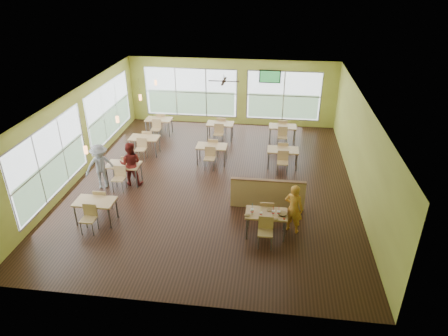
# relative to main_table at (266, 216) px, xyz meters

# --- Properties ---
(room) EXTENTS (12.00, 12.04, 3.20)m
(room) POSITION_rel_main_table_xyz_m (-2.00, 3.00, 0.97)
(room) COLOR black
(room) RESTS_ON ground
(window_bays) EXTENTS (9.24, 10.24, 2.38)m
(window_bays) POSITION_rel_main_table_xyz_m (-4.65, 6.08, 0.85)
(window_bays) COLOR white
(window_bays) RESTS_ON room
(main_table) EXTENTS (1.22, 1.52, 0.87)m
(main_table) POSITION_rel_main_table_xyz_m (0.00, 0.00, 0.00)
(main_table) COLOR tan
(main_table) RESTS_ON floor
(half_wall_divider) EXTENTS (2.40, 0.14, 1.04)m
(half_wall_divider) POSITION_rel_main_table_xyz_m (0.00, 1.45, -0.11)
(half_wall_divider) COLOR tan
(half_wall_divider) RESTS_ON floor
(dining_tables) EXTENTS (6.92, 8.72, 0.87)m
(dining_tables) POSITION_rel_main_table_xyz_m (-3.05, 4.71, -0.00)
(dining_tables) COLOR tan
(dining_tables) RESTS_ON floor
(pendant_lights) EXTENTS (0.11, 7.31, 0.86)m
(pendant_lights) POSITION_rel_main_table_xyz_m (-5.20, 3.68, 1.82)
(pendant_lights) COLOR #2D2119
(pendant_lights) RESTS_ON ceiling
(ceiling_fan) EXTENTS (1.25, 1.25, 0.29)m
(ceiling_fan) POSITION_rel_main_table_xyz_m (-2.00, 6.00, 2.32)
(ceiling_fan) COLOR #2D2119
(ceiling_fan) RESTS_ON ceiling
(tv_backwall) EXTENTS (1.00, 0.07, 0.60)m
(tv_backwall) POSITION_rel_main_table_xyz_m (-0.20, 8.90, 1.82)
(tv_backwall) COLOR black
(tv_backwall) RESTS_ON wall_back
(man_plaid) EXTENTS (0.67, 0.56, 1.56)m
(man_plaid) POSITION_rel_main_table_xyz_m (0.78, 0.28, 0.15)
(man_plaid) COLOR #D06117
(man_plaid) RESTS_ON floor
(patron_maroon) EXTENTS (0.84, 0.69, 1.61)m
(patron_maroon) POSITION_rel_main_table_xyz_m (-4.91, 2.46, 0.18)
(patron_maroon) COLOR #5F1814
(patron_maroon) RESTS_ON floor
(patron_grey) EXTENTS (1.23, 1.01, 1.65)m
(patron_grey) POSITION_rel_main_table_xyz_m (-5.87, 2.09, 0.20)
(patron_grey) COLOR slate
(patron_grey) RESTS_ON floor
(cup_blue) EXTENTS (0.10, 0.10, 0.37)m
(cup_blue) POSITION_rel_main_table_xyz_m (-0.41, -0.07, 0.19)
(cup_blue) COLOR white
(cup_blue) RESTS_ON main_table
(cup_yellow) EXTENTS (0.08, 0.08, 0.30)m
(cup_yellow) POSITION_rel_main_table_xyz_m (-0.16, -0.16, 0.18)
(cup_yellow) COLOR white
(cup_yellow) RESTS_ON main_table
(cup_red_near) EXTENTS (0.09, 0.09, 0.34)m
(cup_red_near) POSITION_rel_main_table_xyz_m (0.19, -0.05, 0.19)
(cup_red_near) COLOR white
(cup_red_near) RESTS_ON main_table
(cup_red_far) EXTENTS (0.09, 0.09, 0.34)m
(cup_red_far) POSITION_rel_main_table_xyz_m (0.35, -0.06, 0.19)
(cup_red_far) COLOR white
(cup_red_far) RESTS_ON main_table
(food_basket) EXTENTS (0.27, 0.27, 0.06)m
(food_basket) POSITION_rel_main_table_xyz_m (0.46, -0.04, 0.15)
(food_basket) COLOR black
(food_basket) RESTS_ON main_table
(ketchup_cup) EXTENTS (0.06, 0.06, 0.03)m
(ketchup_cup) POSITION_rel_main_table_xyz_m (0.51, -0.26, 0.13)
(ketchup_cup) COLOR maroon
(ketchup_cup) RESTS_ON main_table
(wrapper_left) EXTENTS (0.18, 0.16, 0.04)m
(wrapper_left) POSITION_rel_main_table_xyz_m (-0.55, -0.21, 0.14)
(wrapper_left) COLOR #99774A
(wrapper_left) RESTS_ON main_table
(wrapper_mid) EXTENTS (0.20, 0.18, 0.05)m
(wrapper_mid) POSITION_rel_main_table_xyz_m (0.09, 0.12, 0.14)
(wrapper_mid) COLOR #99774A
(wrapper_mid) RESTS_ON main_table
(wrapper_right) EXTENTS (0.17, 0.16, 0.03)m
(wrapper_right) POSITION_rel_main_table_xyz_m (0.28, -0.30, 0.14)
(wrapper_right) COLOR #99774A
(wrapper_right) RESTS_ON main_table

